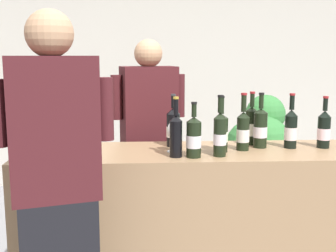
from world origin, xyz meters
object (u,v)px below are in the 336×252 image
object	(u,v)px
wine_bottle_3	(173,128)
wine_bottle_7	(243,130)
potted_shrub	(259,149)
person_guest	(57,206)
wine_bottle_4	(176,134)
wine_bottle_2	(221,132)
wine_bottle_1	(194,137)
ice_bucket	(45,136)
wine_bottle_0	(291,129)
person_server	(149,156)
wine_bottle_5	(260,128)
wine_bottle_6	(251,125)
wine_bottle_8	(324,129)
wine_glass	(173,131)
wine_bottle_9	(220,134)

from	to	relation	value
wine_bottle_3	wine_bottle_7	xyz separation A→B (m)	(0.41, -0.13, 0.00)
potted_shrub	person_guest	bearing A→B (deg)	-132.46
wine_bottle_4	potted_shrub	size ratio (longest dim) A/B	0.28
wine_bottle_2	wine_bottle_3	size ratio (longest dim) A/B	1.01
person_guest	wine_bottle_4	bearing A→B (deg)	35.31
wine_bottle_1	ice_bucket	distance (m)	0.82
wine_bottle_0	wine_bottle_4	bearing A→B (deg)	-164.62
wine_bottle_2	person_server	world-z (taller)	person_server
wine_bottle_2	wine_bottle_5	world-z (taller)	wine_bottle_5
wine_bottle_6	ice_bucket	distance (m)	1.26
wine_bottle_8	wine_glass	size ratio (longest dim) A/B	1.75
wine_bottle_7	wine_bottle_8	xyz separation A→B (m)	(0.51, 0.04, -0.01)
wine_bottle_4	wine_glass	size ratio (longest dim) A/B	1.86
wine_bottle_4	potted_shrub	distance (m)	1.35
wine_bottle_4	wine_bottle_0	bearing A→B (deg)	15.38
wine_bottle_3	person_guest	xyz separation A→B (m)	(-0.58, -0.69, -0.24)
wine_bottle_0	wine_bottle_5	size ratio (longest dim) A/B	0.99
ice_bucket	wine_bottle_8	bearing A→B (deg)	5.48
wine_bottle_7	person_server	world-z (taller)	person_server
wine_bottle_8	ice_bucket	distance (m)	1.65
person_guest	wine_bottle_6	bearing A→B (deg)	33.82
ice_bucket	person_guest	distance (m)	0.53
wine_bottle_1	wine_glass	distance (m)	0.17
wine_bottle_5	wine_bottle_4	bearing A→B (deg)	-157.64
wine_bottle_1	wine_bottle_3	size ratio (longest dim) A/B	0.95
wine_bottle_5	wine_glass	bearing A→B (deg)	-170.08
wine_bottle_6	person_guest	distance (m)	1.33
wine_bottle_2	wine_bottle_9	bearing A→B (deg)	-103.12
wine_bottle_2	wine_bottle_5	size ratio (longest dim) A/B	0.97
wine_bottle_3	wine_bottle_5	distance (m)	0.53
wine_bottle_4	wine_bottle_6	xyz separation A→B (m)	(0.50, 0.32, -0.01)
ice_bucket	potted_shrub	size ratio (longest dim) A/B	0.19
wine_bottle_9	wine_glass	xyz separation A→B (m)	(-0.25, 0.12, -0.01)
wine_bottle_6	ice_bucket	world-z (taller)	wine_bottle_6
wine_bottle_5	person_server	bearing A→B (deg)	142.43
wine_bottle_1	wine_bottle_9	world-z (taller)	wine_bottle_9
wine_bottle_0	wine_bottle_4	distance (m)	0.74
potted_shrub	wine_bottle_4	bearing A→B (deg)	-125.86
person_server	wine_bottle_7	bearing A→B (deg)	-46.74
wine_glass	person_guest	bearing A→B (deg)	-136.92
wine_bottle_0	person_guest	size ratio (longest dim) A/B	0.19
wine_glass	potted_shrub	distance (m)	1.26
wine_bottle_7	wine_bottle_5	bearing A→B (deg)	28.82
person_server	wine_bottle_0	bearing A→B (deg)	-32.33
wine_bottle_1	person_server	bearing A→B (deg)	107.91
wine_bottle_4	person_guest	xyz separation A→B (m)	(-0.58, -0.41, -0.25)
wine_glass	person_server	distance (m)	0.69
wine_bottle_3	wine_bottle_5	bearing A→B (deg)	-6.60
wine_bottle_3	wine_bottle_5	xyz separation A→B (m)	(0.53, -0.06, 0.00)
wine_bottle_2	wine_glass	xyz separation A→B (m)	(-0.28, 0.01, 0.01)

